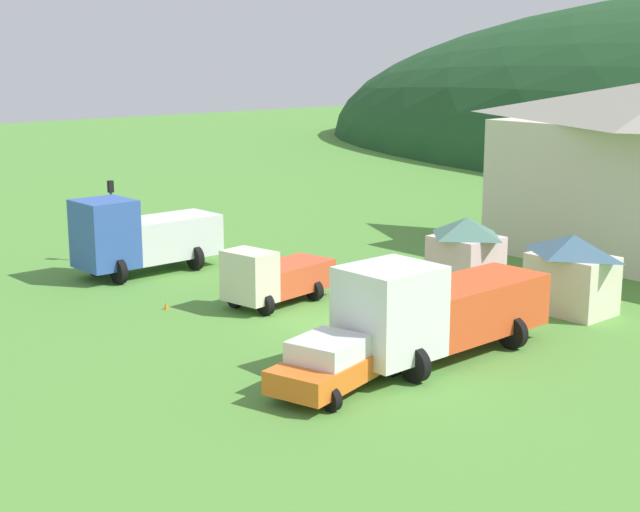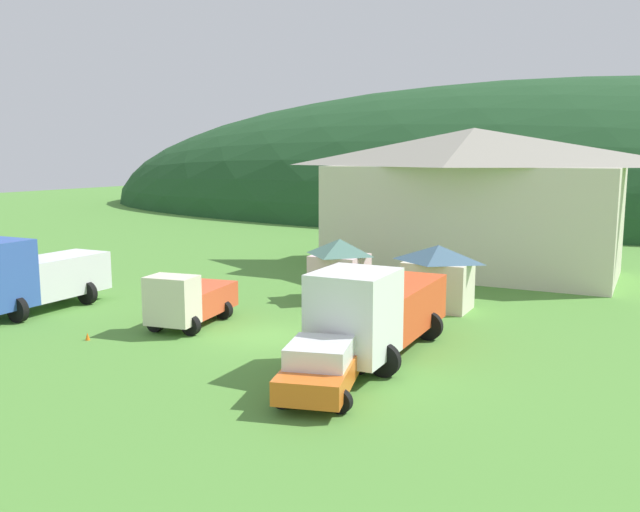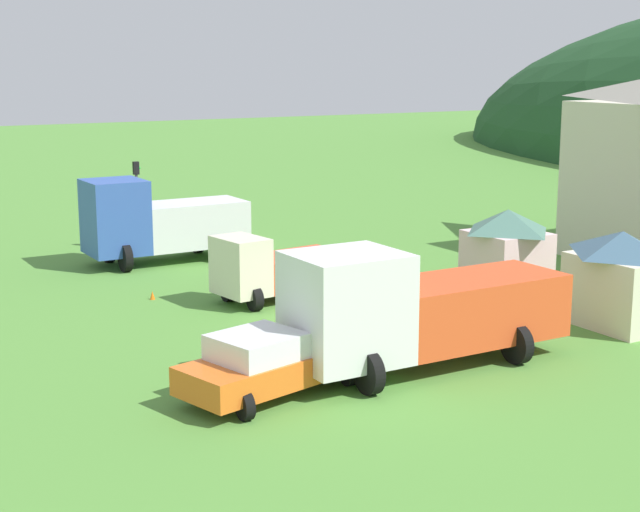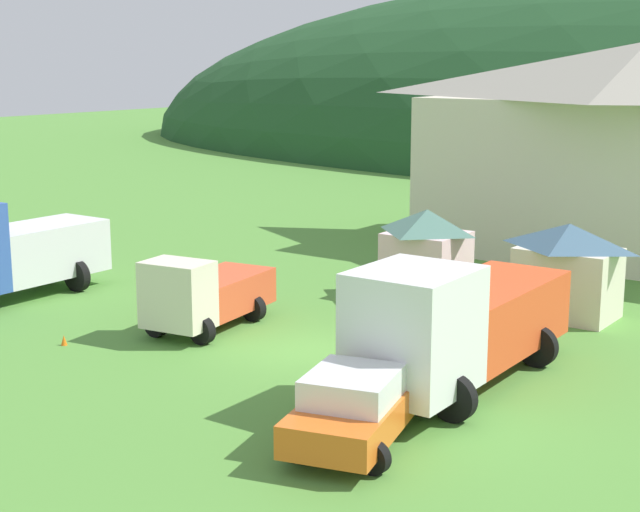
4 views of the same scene
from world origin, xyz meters
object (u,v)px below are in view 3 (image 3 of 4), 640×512
object	(u,v)px
play_shed_pink	(507,251)
traffic_light_west	(137,196)
light_truck_cream	(272,268)
play_shed_cream	(620,278)
service_pickup_orange	(272,363)
heavy_rig_white	(412,308)
box_truck_blue	(156,221)
traffic_cone_near_pickup	(360,274)
traffic_cone_mid_row	(153,299)

from	to	relation	value
play_shed_pink	traffic_light_west	size ratio (longest dim) A/B	0.79
traffic_light_west	light_truck_cream	bearing A→B (deg)	5.31
play_shed_cream	traffic_light_west	size ratio (longest dim) A/B	0.83
play_shed_cream	service_pickup_orange	size ratio (longest dim) A/B	0.60
light_truck_cream	heavy_rig_white	bearing A→B (deg)	80.34
light_truck_cream	traffic_light_west	world-z (taller)	traffic_light_west
heavy_rig_white	service_pickup_orange	bearing A→B (deg)	-1.56
box_truck_blue	traffic_cone_near_pickup	distance (m)	8.70
box_truck_blue	light_truck_cream	xyz separation A→B (m)	(7.98, 1.22, -0.61)
traffic_light_west	traffic_cone_mid_row	size ratio (longest dim) A/B	6.54
play_shed_pink	box_truck_blue	world-z (taller)	box_truck_blue
light_truck_cream	traffic_cone_near_pickup	size ratio (longest dim) A/B	9.13
box_truck_blue	traffic_cone_mid_row	bearing A→B (deg)	67.56
play_shed_pink	light_truck_cream	size ratio (longest dim) A/B	0.63
play_shed_cream	box_truck_blue	size ratio (longest dim) A/B	0.49
service_pickup_orange	traffic_cone_near_pickup	distance (m)	14.03
heavy_rig_white	traffic_cone_near_pickup	bearing A→B (deg)	-116.38
box_truck_blue	traffic_light_west	world-z (taller)	traffic_light_west
traffic_light_west	heavy_rig_white	bearing A→B (deg)	2.19
box_truck_blue	play_shed_pink	bearing A→B (deg)	126.71
play_shed_pink	traffic_light_west	world-z (taller)	traffic_light_west
play_shed_cream	traffic_cone_mid_row	distance (m)	15.56
traffic_cone_mid_row	box_truck_blue	bearing A→B (deg)	158.05
play_shed_cream	play_shed_pink	bearing A→B (deg)	-176.18
play_shed_cream	heavy_rig_white	size ratio (longest dim) A/B	0.40
play_shed_pink	heavy_rig_white	size ratio (longest dim) A/B	0.38
box_truck_blue	heavy_rig_white	xyz separation A→B (m)	(16.59, 0.96, -0.03)
box_truck_blue	heavy_rig_white	size ratio (longest dim) A/B	0.81
play_shed_pink	service_pickup_orange	bearing A→B (deg)	-66.79
box_truck_blue	traffic_light_west	bearing A→B (deg)	-95.00
play_shed_pink	box_truck_blue	distance (m)	14.36
play_shed_cream	light_truck_cream	bearing A→B (deg)	-137.03
play_shed_pink	traffic_cone_near_pickup	distance (m)	6.24
traffic_cone_near_pickup	traffic_cone_mid_row	bearing A→B (deg)	-91.25
play_shed_pink	traffic_light_west	distance (m)	16.56
box_truck_blue	service_pickup_orange	distance (m)	16.86
box_truck_blue	light_truck_cream	bearing A→B (deg)	98.19
traffic_light_west	traffic_cone_near_pickup	size ratio (longest dim) A/B	7.28
service_pickup_orange	play_shed_cream	bearing A→B (deg)	166.34
box_truck_blue	traffic_cone_near_pickup	size ratio (longest dim) A/B	12.34
light_truck_cream	traffic_cone_mid_row	world-z (taller)	light_truck_cream
traffic_cone_near_pickup	play_shed_cream	bearing A→B (deg)	15.95
traffic_light_west	traffic_cone_mid_row	bearing A→B (deg)	-16.61
traffic_light_west	play_shed_cream	bearing A→B (deg)	24.69
heavy_rig_white	play_shed_cream	bearing A→B (deg)	-178.91
light_truck_cream	traffic_cone_mid_row	xyz separation A→B (m)	(-2.16, -3.57, -1.12)
box_truck_blue	service_pickup_orange	world-z (taller)	box_truck_blue
heavy_rig_white	traffic_cone_near_pickup	size ratio (longest dim) A/B	15.21
light_truck_cream	heavy_rig_white	size ratio (longest dim) A/B	0.60
play_shed_pink	heavy_rig_white	distance (m)	9.29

